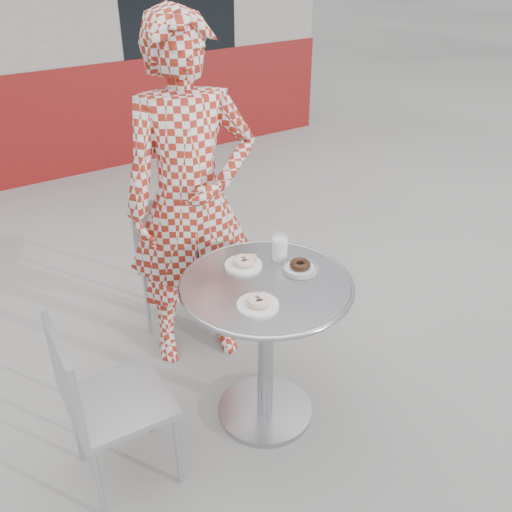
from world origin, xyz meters
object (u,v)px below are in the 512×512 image
chair_left (121,432)px  plate_checker (300,267)px  plate_near (258,303)px  seated_person (191,202)px  bistro_table (266,318)px  plate_far (244,262)px  chair_far (176,278)px  milk_cup (280,248)px

chair_left → plate_checker: chair_left is taller
plate_near → plate_checker: (0.31, 0.13, -0.00)m
seated_person → plate_checker: seated_person is taller
chair_left → seated_person: bearing=-46.2°
bistro_table → seated_person: 0.72m
bistro_table → seated_person: seated_person is taller
plate_checker → plate_far: bearing=139.7°
plate_checker → plate_near: bearing=-156.9°
bistro_table → chair_far: bearing=89.5°
seated_person → plate_checker: bearing=-56.2°
plate_far → plate_checker: plate_far is taller
chair_left → plate_far: chair_left is taller
bistro_table → plate_near: (-0.13, -0.12, 0.21)m
chair_left → plate_near: 0.81m
plate_far → chair_far: bearing=88.9°
bistro_table → milk_cup: (0.16, 0.14, 0.25)m
chair_far → seated_person: 0.73m
plate_near → milk_cup: (0.29, 0.26, 0.04)m
chair_far → milk_cup: 1.03m
bistro_table → plate_checker: bearing=2.6°
bistro_table → plate_checker: 0.28m
chair_left → chair_far: bearing=-35.0°
plate_far → milk_cup: (0.17, -0.04, 0.04)m
plate_checker → chair_left: bearing=178.2°
bistro_table → chair_far: 1.03m
milk_cup → plate_near: bearing=-138.2°
bistro_table → plate_near: 0.27m
plate_far → plate_near: bearing=-111.9°
seated_person → plate_near: bearing=-82.2°
chair_far → chair_left: (-0.72, -0.94, -0.01)m
chair_far → plate_far: size_ratio=5.10×
chair_far → chair_left: chair_far is taller
plate_near → milk_cup: 0.39m
chair_left → seated_person: (0.69, 0.61, 0.66)m
seated_person → bistro_table: bearing=-72.4°
bistro_table → plate_far: bearing=92.2°
bistro_table → plate_checker: (0.19, 0.01, 0.20)m
chair_left → milk_cup: 1.06m
chair_far → plate_far: bearing=112.7°
plate_near → seated_person: bearing=82.4°
seated_person → plate_checker: size_ratio=11.07×
plate_near → milk_cup: bearing=41.8°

